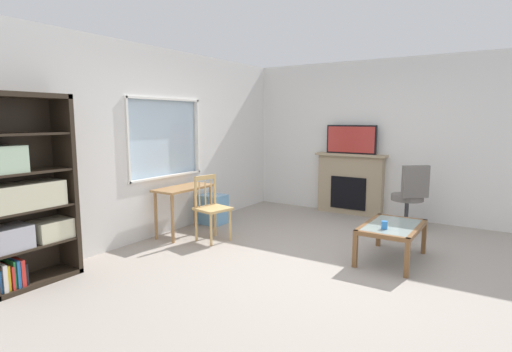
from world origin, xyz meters
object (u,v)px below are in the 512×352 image
object	(u,v)px
desk_under_window	(184,195)
wooden_chair	(211,207)
bookshelf	(23,200)
office_chair	(410,194)
fireplace	(350,184)
plastic_drawer_unit	(213,209)
sippy_cup	(384,225)
tv	(351,139)
coffee_table	(392,230)

from	to	relation	value
desk_under_window	wooden_chair	world-z (taller)	wooden_chair
bookshelf	office_chair	world-z (taller)	bookshelf
bookshelf	fireplace	distance (m)	5.07
bookshelf	desk_under_window	size ratio (longest dim) A/B	2.10
plastic_drawer_unit	office_chair	xyz separation A→B (m)	(1.34, -2.75, 0.32)
desk_under_window	sippy_cup	bearing A→B (deg)	-84.25
bookshelf	tv	bearing A→B (deg)	-19.51
fireplace	office_chair	bearing A→B (deg)	-114.73
bookshelf	tv	size ratio (longest dim) A/B	2.18
desk_under_window	office_chair	distance (m)	3.39
sippy_cup	plastic_drawer_unit	bearing A→B (deg)	81.55
tv	coffee_table	world-z (taller)	tv
plastic_drawer_unit	fireplace	bearing A→B (deg)	-41.08
sippy_cup	office_chair	bearing A→B (deg)	3.18
office_chair	wooden_chair	bearing A→B (deg)	133.33
desk_under_window	office_chair	world-z (taller)	office_chair
plastic_drawer_unit	sippy_cup	distance (m)	2.89
plastic_drawer_unit	sippy_cup	xyz separation A→B (m)	(-0.42, -2.85, 0.24)
tv	office_chair	size ratio (longest dim) A/B	0.88
bookshelf	tv	world-z (taller)	bookshelf
wooden_chair	desk_under_window	bearing A→B (deg)	87.99
desk_under_window	sippy_cup	world-z (taller)	desk_under_window
bookshelf	fireplace	world-z (taller)	bookshelf
bookshelf	plastic_drawer_unit	world-z (taller)	bookshelf
bookshelf	desk_under_window	xyz separation A→B (m)	(2.20, -0.11, -0.30)
desk_under_window	coffee_table	world-z (taller)	desk_under_window
sippy_cup	wooden_chair	bearing A→B (deg)	97.48
desk_under_window	plastic_drawer_unit	world-z (taller)	desk_under_window
fireplace	office_chair	world-z (taller)	fireplace
fireplace	coffee_table	size ratio (longest dim) A/B	1.28
fireplace	sippy_cup	distance (m)	2.59
plastic_drawer_unit	coffee_table	world-z (taller)	plastic_drawer_unit
bookshelf	tv	distance (m)	5.06
bookshelf	plastic_drawer_unit	bearing A→B (deg)	-1.20
tv	office_chair	world-z (taller)	tv
coffee_table	sippy_cup	size ratio (longest dim) A/B	10.88
desk_under_window	wooden_chair	xyz separation A→B (m)	(-0.02, -0.51, -0.12)
coffee_table	desk_under_window	bearing A→B (deg)	100.28
desk_under_window	sippy_cup	xyz separation A→B (m)	(0.28, -2.80, -0.10)
coffee_table	sippy_cup	world-z (taller)	sippy_cup
fireplace	coffee_table	bearing A→B (deg)	-148.50
wooden_chair	office_chair	distance (m)	3.01
bookshelf	fireplace	size ratio (longest dim) A/B	1.54
wooden_chair	plastic_drawer_unit	distance (m)	0.95
fireplace	tv	bearing A→B (deg)	-180.00
desk_under_window	fireplace	xyz separation A→B (m)	(2.56, -1.57, -0.04)
fireplace	sippy_cup	xyz separation A→B (m)	(-2.28, -1.23, -0.06)
bookshelf	office_chair	distance (m)	5.10
wooden_chair	office_chair	world-z (taller)	office_chair
wooden_chair	coffee_table	bearing A→B (deg)	-77.07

